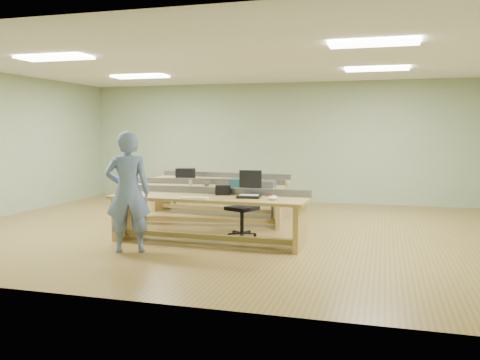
# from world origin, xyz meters

# --- Properties ---
(floor) EXTENTS (10.00, 10.00, 0.00)m
(floor) POSITION_xyz_m (0.00, 0.00, 0.00)
(floor) COLOR olive
(floor) RESTS_ON ground
(ceiling) EXTENTS (10.00, 10.00, 0.00)m
(ceiling) POSITION_xyz_m (0.00, 0.00, 3.00)
(ceiling) COLOR silver
(ceiling) RESTS_ON wall_back
(wall_back) EXTENTS (10.00, 0.04, 3.00)m
(wall_back) POSITION_xyz_m (0.00, 4.00, 1.50)
(wall_back) COLOR gray
(wall_back) RESTS_ON floor
(wall_front) EXTENTS (10.00, 0.04, 3.00)m
(wall_front) POSITION_xyz_m (0.00, -4.00, 1.50)
(wall_front) COLOR gray
(wall_front) RESTS_ON floor
(fluor_panels) EXTENTS (6.20, 3.50, 0.03)m
(fluor_panels) POSITION_xyz_m (0.00, 0.00, 2.97)
(fluor_panels) COLOR white
(fluor_panels) RESTS_ON ceiling
(workbench_front) EXTENTS (3.21, 0.93, 0.86)m
(workbench_front) POSITION_xyz_m (-0.01, -1.10, 0.56)
(workbench_front) COLOR tan
(workbench_front) RESTS_ON floor
(workbench_mid) EXTENTS (3.15, 1.23, 0.86)m
(workbench_mid) POSITION_xyz_m (-0.61, 0.35, 0.56)
(workbench_mid) COLOR tan
(workbench_mid) RESTS_ON floor
(workbench_back) EXTENTS (3.11, 1.09, 0.86)m
(workbench_back) POSITION_xyz_m (-0.79, 1.78, 0.56)
(workbench_back) COLOR tan
(workbench_back) RESTS_ON floor
(person) EXTENTS (0.77, 0.66, 1.79)m
(person) POSITION_xyz_m (-0.94, -2.04, 0.90)
(person) COLOR slate
(person) RESTS_ON floor
(laptop_base) EXTENTS (0.38, 0.32, 0.04)m
(laptop_base) POSITION_xyz_m (0.65, -1.09, 0.77)
(laptop_base) COLOR black
(laptop_base) RESTS_ON workbench_front
(laptop_screen) EXTENTS (0.36, 0.05, 0.28)m
(laptop_screen) POSITION_xyz_m (0.64, -0.95, 1.03)
(laptop_screen) COLOR black
(laptop_screen) RESTS_ON laptop_base
(keyboard) EXTENTS (0.44, 0.17, 0.02)m
(keyboard) POSITION_xyz_m (-0.12, -1.44, 0.76)
(keyboard) COLOR silver
(keyboard) RESTS_ON workbench_front
(trackball_mouse) EXTENTS (0.15, 0.18, 0.07)m
(trackball_mouse) POSITION_xyz_m (1.07, -1.23, 0.79)
(trackball_mouse) COLOR white
(trackball_mouse) RESTS_ON workbench_front
(camera_bag) EXTENTS (0.27, 0.20, 0.16)m
(camera_bag) POSITION_xyz_m (0.16, -0.88, 0.83)
(camera_bag) COLOR black
(camera_bag) RESTS_ON workbench_front
(task_chair) EXTENTS (0.66, 0.66, 0.93)m
(task_chair) POSITION_xyz_m (0.39, -0.43, 0.34)
(task_chair) COLOR black
(task_chair) RESTS_ON floor
(parts_bin_teal) EXTENTS (0.45, 0.34, 0.15)m
(parts_bin_teal) POSITION_xyz_m (0.15, 0.35, 0.83)
(parts_bin_teal) COLOR #153E46
(parts_bin_teal) RESTS_ON workbench_mid
(parts_bin_grey) EXTENTS (0.47, 0.31, 0.13)m
(parts_bin_grey) POSITION_xyz_m (0.52, 0.38, 0.81)
(parts_bin_grey) COLOR #3D3D40
(parts_bin_grey) RESTS_ON workbench_mid
(mug) EXTENTS (0.16, 0.16, 0.10)m
(mug) POSITION_xyz_m (-0.57, 0.36, 0.80)
(mug) COLOR #3D3D40
(mug) RESTS_ON workbench_mid
(drinks_can) EXTENTS (0.07, 0.07, 0.12)m
(drinks_can) POSITION_xyz_m (-0.85, 0.24, 0.81)
(drinks_can) COLOR silver
(drinks_can) RESTS_ON workbench_mid
(storage_box_back) EXTENTS (0.42, 0.33, 0.22)m
(storage_box_back) POSITION_xyz_m (-1.52, 1.65, 0.86)
(storage_box_back) COLOR black
(storage_box_back) RESTS_ON workbench_back
(tray_back) EXTENTS (0.32, 0.27, 0.11)m
(tray_back) POSITION_xyz_m (-0.13, 1.77, 0.80)
(tray_back) COLOR #3D3D40
(tray_back) RESTS_ON workbench_back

